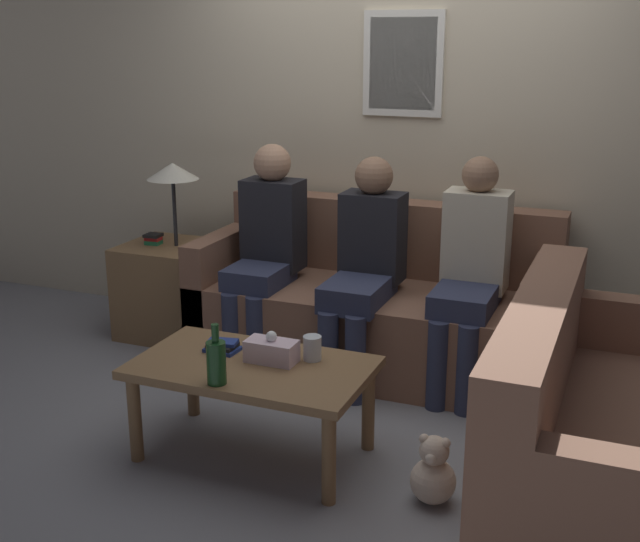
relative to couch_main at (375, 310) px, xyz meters
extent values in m
plane|color=gray|center=(0.00, -0.51, -0.32)|extent=(16.00, 16.00, 0.00)
cube|color=beige|center=(0.00, 0.46, 0.98)|extent=(9.00, 0.06, 2.60)
cube|color=silver|center=(0.00, 0.42, 1.38)|extent=(0.48, 0.02, 0.60)
cube|color=silver|center=(0.00, 0.41, 1.38)|extent=(0.40, 0.01, 0.52)
cube|color=brown|center=(0.00, -0.05, -0.09)|extent=(2.03, 0.87, 0.48)
cube|color=brown|center=(0.00, 0.28, 0.37)|extent=(2.03, 0.20, 0.44)
cube|color=brown|center=(-0.94, -0.05, 0.03)|extent=(0.14, 0.87, 0.72)
cube|color=brown|center=(0.94, -0.05, 0.03)|extent=(0.14, 0.87, 0.72)
cube|color=brown|center=(1.40, -1.26, -0.09)|extent=(0.87, 1.65, 0.48)
cube|color=brown|center=(1.06, -1.26, 0.37)|extent=(0.20, 1.65, 0.44)
cube|color=brown|center=(1.40, -0.50, 0.03)|extent=(0.87, 0.14, 0.72)
cube|color=olive|center=(-0.17, -1.25, 0.10)|extent=(1.06, 0.62, 0.04)
cylinder|color=olive|center=(-0.64, -1.50, -0.12)|extent=(0.06, 0.06, 0.41)
cylinder|color=olive|center=(0.30, -1.50, -0.12)|extent=(0.06, 0.06, 0.41)
cylinder|color=olive|center=(-0.64, -1.00, -0.12)|extent=(0.06, 0.06, 0.41)
cylinder|color=olive|center=(0.30, -1.00, -0.12)|extent=(0.06, 0.06, 0.41)
cube|color=olive|center=(-1.37, -0.04, -0.03)|extent=(0.55, 0.55, 0.59)
cylinder|color=#262628|center=(-1.30, -0.04, 0.49)|extent=(0.02, 0.02, 0.44)
cone|color=beige|center=(-1.30, -0.04, 0.74)|extent=(0.32, 0.32, 0.10)
cube|color=#237547|center=(-1.45, -0.07, 0.28)|extent=(0.10, 0.09, 0.03)
cube|color=red|center=(-1.45, -0.07, 0.31)|extent=(0.10, 0.08, 0.02)
cube|color=black|center=(-1.45, -0.07, 0.33)|extent=(0.10, 0.10, 0.02)
cylinder|color=#19421E|center=(-0.21, -1.49, 0.22)|extent=(0.08, 0.08, 0.19)
cylinder|color=#19421E|center=(-0.21, -1.49, 0.35)|extent=(0.03, 0.03, 0.08)
cylinder|color=silver|center=(0.06, -1.10, 0.18)|extent=(0.08, 0.08, 0.11)
cube|color=navy|center=(-0.36, -1.17, 0.13)|extent=(0.16, 0.12, 0.02)
cube|color=black|center=(-0.36, -1.17, 0.15)|extent=(0.13, 0.11, 0.02)
cube|color=navy|center=(-0.36, -1.17, 0.17)|extent=(0.15, 0.11, 0.02)
cube|color=silver|center=(-0.10, -1.19, 0.17)|extent=(0.23, 0.12, 0.10)
sphere|color=white|center=(-0.10, -1.19, 0.24)|extent=(0.05, 0.05, 0.05)
cube|color=#2D334C|center=(-0.62, -0.26, 0.20)|extent=(0.31, 0.41, 0.14)
cylinder|color=#2D334C|center=(-0.70, -0.47, -0.09)|extent=(0.11, 0.11, 0.48)
cylinder|color=#2D334C|center=(-0.54, -0.47, -0.09)|extent=(0.11, 0.11, 0.48)
cube|color=black|center=(-0.62, -0.06, 0.47)|extent=(0.34, 0.22, 0.53)
sphere|color=tan|center=(-0.62, -0.06, 0.83)|extent=(0.22, 0.22, 0.22)
cube|color=#2D334C|center=(0.00, -0.31, 0.20)|extent=(0.31, 0.48, 0.14)
cylinder|color=#2D334C|center=(-0.08, -0.56, -0.09)|extent=(0.11, 0.11, 0.48)
cylinder|color=#2D334C|center=(0.08, -0.56, -0.09)|extent=(0.11, 0.11, 0.48)
cube|color=black|center=(0.00, -0.07, 0.45)|extent=(0.34, 0.22, 0.50)
sphere|color=#8C664C|center=(0.00, -0.07, 0.80)|extent=(0.21, 0.21, 0.21)
cube|color=#2D334C|center=(0.57, -0.24, 0.20)|extent=(0.31, 0.46, 0.14)
cylinder|color=#2D334C|center=(0.49, -0.47, -0.09)|extent=(0.11, 0.11, 0.48)
cylinder|color=#2D334C|center=(0.64, -0.47, -0.09)|extent=(0.11, 0.11, 0.48)
cube|color=beige|center=(0.57, -0.01, 0.47)|extent=(0.34, 0.22, 0.54)
sphere|color=#8C664C|center=(0.57, -0.01, 0.83)|extent=(0.19, 0.19, 0.19)
sphere|color=beige|center=(0.70, -1.33, -0.23)|extent=(0.19, 0.19, 0.19)
sphere|color=beige|center=(0.70, -1.33, -0.09)|extent=(0.12, 0.12, 0.12)
sphere|color=beige|center=(0.65, -1.33, -0.05)|extent=(0.04, 0.04, 0.04)
sphere|color=beige|center=(0.74, -1.33, -0.05)|extent=(0.04, 0.04, 0.04)
sphere|color=#FFEAD1|center=(0.70, -1.38, -0.10)|extent=(0.05, 0.05, 0.05)
camera|label=1|loc=(1.37, -4.21, 1.53)|focal=45.00mm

